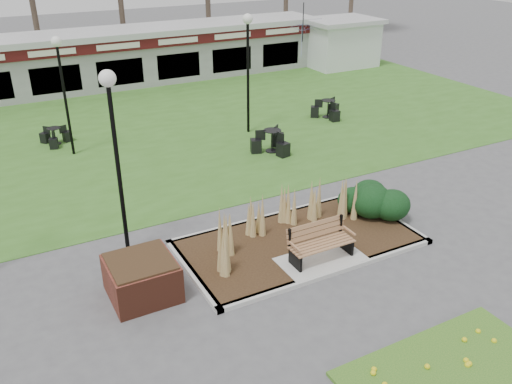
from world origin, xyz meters
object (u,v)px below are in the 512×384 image
park_bench (320,241)px  bistro_set_b (55,139)px  service_hut (340,42)px  lamp_post_mid_left (113,125)px  lamp_post_far_right (248,48)px  food_pavilion (112,58)px  lamp_post_mid_right (61,70)px  brick_planter (142,278)px  bistro_set_c (328,112)px  bistro_set_d (272,144)px  patio_umbrella (302,40)px

park_bench → bistro_set_b: (-4.45, 11.85, -0.35)m
service_hut → lamp_post_mid_left: lamp_post_mid_left is taller
lamp_post_far_right → food_pavilion: bearing=106.0°
service_hut → lamp_post_far_right: (-10.58, -8.20, 2.03)m
food_pavilion → lamp_post_mid_right: (-4.05, -9.26, 1.71)m
brick_planter → bistro_set_c: bearing=37.8°
brick_planter → lamp_post_mid_left: bearing=84.1°
park_bench → bistro_set_c: park_bench is taller
park_bench → lamp_post_far_right: size_ratio=0.36×
bistro_set_c → bistro_set_d: bearing=-150.3°
park_bench → patio_umbrella: patio_umbrella is taller
service_hut → lamp_post_mid_right: bearing=-157.4°
brick_planter → bistro_set_d: 9.55m
bistro_set_b → park_bench: bearing=-69.4°
food_pavilion → lamp_post_far_right: lamp_post_far_right is taller
bistro_set_d → lamp_post_far_right: bearing=84.6°
lamp_post_far_right → patio_umbrella: (7.84, 8.20, -1.71)m
brick_planter → patio_umbrella: 22.82m
lamp_post_mid_right → bistro_set_d: 8.04m
service_hut → lamp_post_mid_right: size_ratio=1.01×
lamp_post_mid_right → bistro_set_c: 11.41m
park_bench → lamp_post_mid_right: bearing=111.2°
service_hut → brick_planter: bearing=-136.5°
food_pavilion → bistro_set_b: size_ratio=20.06×
food_pavilion → bistro_set_c: bearing=-55.6°
bistro_set_b → bistro_set_d: 8.56m
service_hut → bistro_set_c: service_hut is taller
lamp_post_mid_right → patio_umbrella: 16.57m
lamp_post_mid_left → lamp_post_far_right: size_ratio=1.01×
bistro_set_c → service_hut: bearing=51.3°
lamp_post_mid_right → brick_planter: bearing=-92.1°
lamp_post_mid_left → patio_umbrella: 21.31m
lamp_post_mid_left → bistro_set_b: 9.75m
lamp_post_far_right → bistro_set_b: bearing=162.6°
patio_umbrella → service_hut: bearing=0.0°
park_bench → lamp_post_mid_left: 5.79m
food_pavilion → lamp_post_far_right: (2.92, -10.17, 2.00)m
food_pavilion → bistro_set_b: bearing=-119.5°
service_hut → lamp_post_far_right: bearing=-142.2°
bistro_set_c → patio_umbrella: patio_umbrella is taller
bistro_set_c → brick_planter: bearing=-142.2°
park_bench → food_pavilion: bearing=90.0°
brick_planter → food_pavilion: size_ratio=0.06×
park_bench → service_hut: size_ratio=0.39×
lamp_post_mid_left → patio_umbrella: size_ratio=1.72×
food_pavilion → park_bench: bearing=-90.0°
brick_planter → bistro_set_b: brick_planter is taller
lamp_post_far_right → lamp_post_mid_right: bearing=172.5°
brick_planter → service_hut: (17.90, 17.00, 0.97)m
park_bench → bistro_set_d: bearing=69.4°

